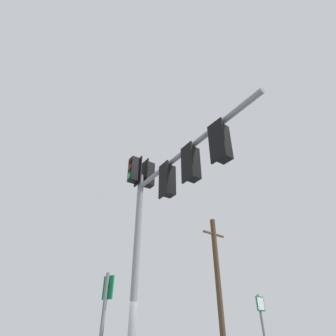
{
  "coord_description": "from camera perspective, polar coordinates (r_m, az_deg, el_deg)",
  "views": [
    {
      "loc": [
        -2.95,
        6.7,
        1.78
      ],
      "look_at": [
        -1.37,
        0.32,
        5.86
      ],
      "focal_mm": 28.54,
      "sensor_mm": 36.0,
      "label": 1
    }
  ],
  "objects": [
    {
      "name": "utility_pole_wooden",
      "position": [
        18.9,
        10.68,
        -23.16
      ],
      "size": [
        1.32,
        1.7,
        8.8
      ],
      "color": "#4C3823",
      "rests_on": "ground"
    },
    {
      "name": "signal_mast_assembly",
      "position": [
        7.63,
        -1.66,
        -6.15
      ],
      "size": [
        4.22,
        3.84,
        7.04
      ],
      "color": "gray",
      "rests_on": "ground"
    }
  ]
}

